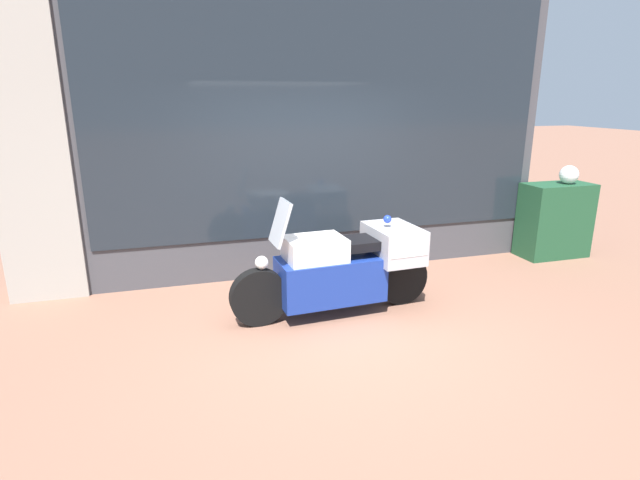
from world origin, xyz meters
name	(u,v)px	position (x,y,z in m)	size (l,w,h in m)	color
ground_plane	(346,331)	(0.00, 0.00, 0.00)	(60.00, 60.00, 0.00)	#8E604C
shop_building	(264,115)	(-0.41, 2.00, 2.09)	(7.00, 0.55, 4.16)	#424247
window_display	(321,233)	(0.35, 2.03, 0.48)	(5.70, 0.30, 2.01)	slate
paramedic_motorcycle	(345,266)	(0.15, 0.47, 0.54)	(2.28, 0.75, 1.31)	black
utility_cabinet	(554,220)	(3.80, 1.51, 0.55)	(1.00, 0.51, 1.09)	#1E4C2D
white_helmet	(569,175)	(3.92, 1.47, 1.23)	(0.27, 0.27, 0.27)	white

